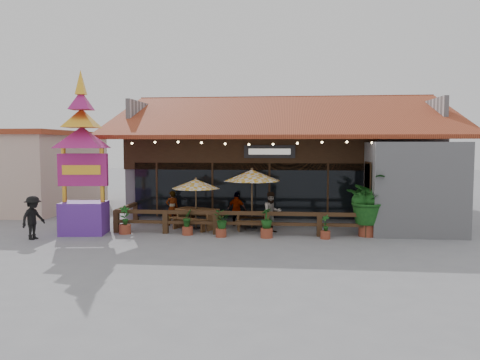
# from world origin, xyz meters

# --- Properties ---
(ground) EXTENTS (100.00, 100.00, 0.00)m
(ground) POSITION_xyz_m (0.00, 0.00, 0.00)
(ground) COLOR gray
(ground) RESTS_ON ground
(restaurant_building) EXTENTS (15.50, 14.73, 6.09)m
(restaurant_building) POSITION_xyz_m (0.26, 6.61, 2.21)
(restaurant_building) COLOR #B9B9BE
(restaurant_building) RESTS_ON ground
(patio_railing) EXTENTS (10.00, 2.60, 0.92)m
(patio_railing) POSITION_xyz_m (-2.25, -0.27, 0.61)
(patio_railing) COLOR #432918
(patio_railing) RESTS_ON ground
(neighbor_building) EXTENTS (8.40, 8.40, 4.22)m
(neighbor_building) POSITION_xyz_m (-15.00, 6.00, 2.14)
(neighbor_building) COLOR beige
(neighbor_building) RESTS_ON ground
(umbrella_left) EXTENTS (2.14, 2.14, 2.14)m
(umbrella_left) POSITION_xyz_m (-3.50, 0.63, 1.87)
(umbrella_left) COLOR brown
(umbrella_left) RESTS_ON ground
(umbrella_right) EXTENTS (3.02, 3.02, 2.55)m
(umbrella_right) POSITION_xyz_m (-1.19, 0.85, 2.22)
(umbrella_right) COLOR brown
(umbrella_right) RESTS_ON ground
(picnic_table_left) EXTENTS (2.19, 2.07, 0.83)m
(picnic_table_left) POSITION_xyz_m (-3.47, 0.74, 0.56)
(picnic_table_left) COLOR brown
(picnic_table_left) RESTS_ON ground
(picnic_table_right) EXTENTS (1.58, 1.39, 0.72)m
(picnic_table_right) POSITION_xyz_m (-1.08, 0.71, 0.48)
(picnic_table_right) COLOR brown
(picnic_table_right) RESTS_ON ground
(thai_sign_tower) EXTENTS (2.83, 2.83, 6.83)m
(thai_sign_tower) POSITION_xyz_m (-7.65, -0.91, 3.61)
(thai_sign_tower) COLOR #5F2A9C
(thai_sign_tower) RESTS_ON ground
(tropical_plant) EXTENTS (2.29, 2.23, 2.40)m
(tropical_plant) POSITION_xyz_m (3.32, -0.29, 1.38)
(tropical_plant) COLOR brown
(tropical_plant) RESTS_ON ground
(diner_a) EXTENTS (0.65, 0.57, 1.51)m
(diner_a) POSITION_xyz_m (-4.69, 1.34, 0.75)
(diner_a) COLOR #331F10
(diner_a) RESTS_ON ground
(diner_b) EXTENTS (0.99, 0.91, 1.63)m
(diner_b) POSITION_xyz_m (-0.33, 0.06, 0.82)
(diner_b) COLOR #331F10
(diner_b) RESTS_ON ground
(diner_c) EXTENTS (0.93, 0.63, 1.46)m
(diner_c) POSITION_xyz_m (-1.88, 1.47, 0.73)
(diner_c) COLOR #331F10
(diner_c) RESTS_ON ground
(pedestrian) EXTENTS (0.84, 1.16, 1.61)m
(pedestrian) POSITION_xyz_m (-9.05, -2.14, 0.81)
(pedestrian) COLOR black
(pedestrian) RESTS_ON ground
(planter_a) EXTENTS (0.47, 0.46, 1.12)m
(planter_a) POSITION_xyz_m (-6.06, -0.76, 0.47)
(planter_a) COLOR brown
(planter_a) RESTS_ON ground
(planter_b) EXTENTS (0.46, 0.48, 1.02)m
(planter_b) POSITION_xyz_m (-3.57, -0.72, 0.46)
(planter_b) COLOR brown
(planter_b) RESTS_ON ground
(planter_c) EXTENTS (0.66, 0.59, 1.00)m
(planter_c) POSITION_xyz_m (-2.22, -0.99, 0.56)
(planter_c) COLOR brown
(planter_c) RESTS_ON ground
(planter_d) EXTENTS (0.60, 0.60, 1.12)m
(planter_d) POSITION_xyz_m (-0.49, -0.98, 0.54)
(planter_d) COLOR brown
(planter_d) RESTS_ON ground
(planter_e) EXTENTS (0.38, 0.38, 0.90)m
(planter_e) POSITION_xyz_m (1.69, -0.95, 0.38)
(planter_e) COLOR brown
(planter_e) RESTS_ON ground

